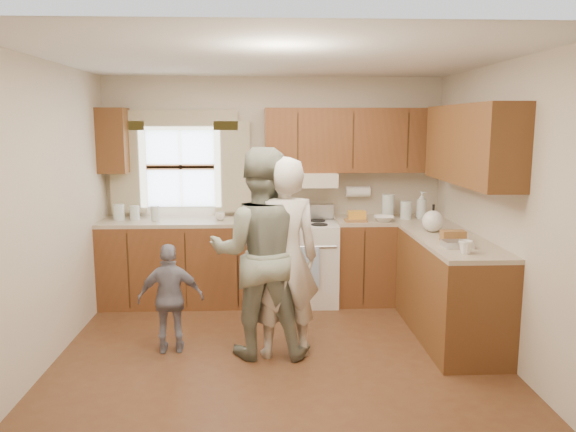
{
  "coord_description": "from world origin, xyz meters",
  "views": [
    {
      "loc": [
        -0.12,
        -4.64,
        1.98
      ],
      "look_at": [
        0.1,
        0.4,
        1.15
      ],
      "focal_mm": 35.0,
      "sensor_mm": 36.0,
      "label": 1
    }
  ],
  "objects_px": {
    "child": "(171,298)",
    "woman_left": "(283,258)",
    "stove": "(302,261)",
    "woman_right": "(260,253)"
  },
  "relations": [
    {
      "from": "child",
      "to": "woman_left",
      "type": "bearing_deg",
      "value": 168.56
    },
    {
      "from": "stove",
      "to": "woman_left",
      "type": "relative_size",
      "value": 0.62
    },
    {
      "from": "woman_left",
      "to": "child",
      "type": "distance_m",
      "value": 1.05
    },
    {
      "from": "stove",
      "to": "woman_right",
      "type": "distance_m",
      "value": 1.55
    },
    {
      "from": "woman_right",
      "to": "child",
      "type": "xyz_separation_m",
      "value": [
        -0.78,
        0.07,
        -0.41
      ]
    },
    {
      "from": "woman_left",
      "to": "woman_right",
      "type": "relative_size",
      "value": 0.96
    },
    {
      "from": "woman_right",
      "to": "woman_left",
      "type": "bearing_deg",
      "value": 170.22
    },
    {
      "from": "stove",
      "to": "woman_right",
      "type": "height_order",
      "value": "woman_right"
    },
    {
      "from": "stove",
      "to": "woman_left",
      "type": "height_order",
      "value": "woman_left"
    },
    {
      "from": "woman_right",
      "to": "child",
      "type": "distance_m",
      "value": 0.88
    }
  ]
}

